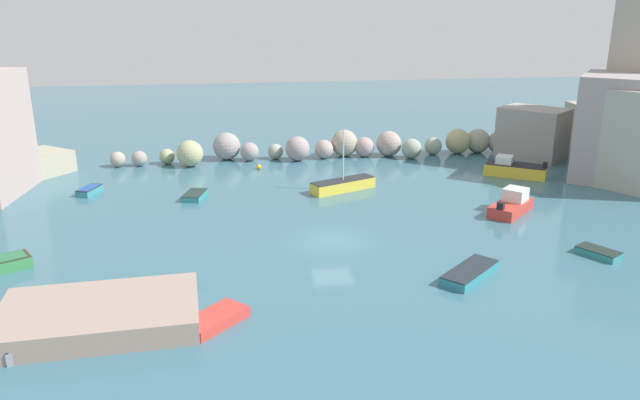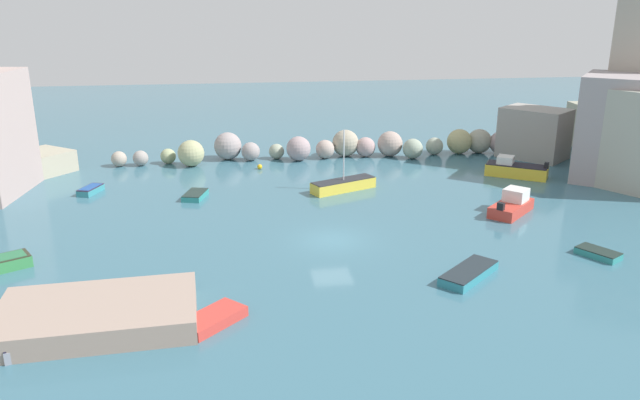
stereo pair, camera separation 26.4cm
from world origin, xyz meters
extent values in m
plane|color=#3A697B|center=(0.00, 0.00, 0.00)|extent=(160.00, 160.00, 0.00)
cube|color=#ACA38C|center=(-23.45, 18.02, 0.93)|extent=(8.23, 8.80, 1.86)
cube|color=#9B9791|center=(22.42, 18.49, 2.35)|extent=(6.80, 7.02, 4.70)
cube|color=#9F9395|center=(26.04, 9.97, 4.31)|extent=(9.90, 9.83, 8.62)
cube|color=#A09E88|center=(31.46, 20.45, 2.17)|extent=(6.45, 7.95, 4.33)
sphere|color=#A69A8B|center=(-16.03, 20.70, 0.69)|extent=(1.38, 1.38, 1.38)
sphere|color=gray|center=(-14.14, 20.71, 0.69)|extent=(1.38, 1.38, 1.38)
sphere|color=#A1AA7A|center=(-11.74, 21.09, 0.70)|extent=(1.39, 1.39, 1.39)
sphere|color=tan|center=(-9.59, 19.89, 1.19)|extent=(2.37, 2.37, 2.37)
sphere|color=#9C9191|center=(-6.29, 21.96, 1.28)|extent=(2.56, 2.56, 2.56)
sphere|color=gray|center=(-4.20, 21.18, 0.86)|extent=(1.72, 1.72, 1.72)
sphere|color=#99A18A|center=(-1.77, 21.45, 0.72)|extent=(1.44, 1.44, 1.44)
sphere|color=#A28D91|center=(0.23, 20.54, 1.14)|extent=(2.27, 2.27, 2.27)
sphere|color=#AD998F|center=(2.81, 20.99, 0.89)|extent=(1.77, 1.77, 1.77)
sphere|color=#A59B85|center=(4.89, 21.63, 1.27)|extent=(2.54, 2.54, 2.54)
sphere|color=#AE908F|center=(6.74, 21.12, 0.94)|extent=(1.88, 1.88, 1.88)
sphere|color=#AA958B|center=(9.12, 21.01, 1.20)|extent=(2.40, 2.40, 2.40)
sphere|color=#96A491|center=(10.99, 19.71, 0.95)|extent=(1.90, 1.90, 1.90)
sphere|color=#95A08D|center=(13.54, 20.95, 0.84)|extent=(1.67, 1.67, 1.67)
sphere|color=tan|center=(16.07, 21.05, 1.20)|extent=(2.40, 2.40, 2.40)
sphere|color=gray|center=(18.12, 21.04, 1.17)|extent=(2.35, 2.35, 2.35)
sphere|color=#A38F91|center=(20.04, 20.39, 1.10)|extent=(2.20, 2.20, 2.20)
cube|color=#A28A7B|center=(-12.31, -8.91, 0.55)|extent=(9.11, 5.81, 1.10)
sphere|color=gold|center=(-3.55, 17.89, 0.22)|extent=(0.44, 0.44, 0.44)
cube|color=yellow|center=(2.63, 10.43, 0.41)|extent=(5.47, 3.47, 0.82)
cube|color=#25272C|center=(2.63, 10.43, 0.85)|extent=(5.36, 3.40, 0.06)
cylinder|color=silver|center=(2.63, 10.43, 2.82)|extent=(0.10, 0.10, 4.01)
cube|color=#388949|center=(-18.87, -1.69, 0.32)|extent=(3.32, 2.73, 0.64)
cube|color=#2E3021|center=(-18.87, -1.69, 0.67)|extent=(3.25, 2.68, 0.06)
cube|color=#2D7047|center=(-18.87, -1.69, 0.68)|extent=(2.82, 2.32, 0.08)
cube|color=teal|center=(-8.83, 10.11, 0.20)|extent=(1.98, 2.77, 0.39)
cube|color=#1F2F2B|center=(-8.83, 10.11, 0.42)|extent=(1.94, 2.71, 0.06)
cube|color=teal|center=(6.40, -6.43, 0.23)|extent=(4.10, 3.88, 0.46)
cube|color=#20292F|center=(6.40, -6.43, 0.49)|extent=(4.01, 3.80, 0.06)
cube|color=gray|center=(-15.34, -9.86, 0.28)|extent=(2.69, 3.93, 0.55)
cube|color=#1F1E31|center=(-15.34, -9.86, 0.58)|extent=(2.63, 3.85, 0.06)
cube|color=yellow|center=(17.93, 12.32, 0.49)|extent=(5.22, 4.34, 0.98)
cube|color=black|center=(17.93, 12.32, 1.01)|extent=(5.11, 4.26, 0.06)
cube|color=silver|center=(17.11, 12.86, 1.33)|extent=(1.86, 1.89, 0.70)
cube|color=black|center=(19.89, 11.02, 1.23)|extent=(0.54, 0.57, 0.50)
cube|color=#C63B2F|center=(13.26, 3.25, 0.39)|extent=(4.20, 4.10, 0.77)
cube|color=silver|center=(13.76, 3.72, 1.21)|extent=(2.09, 2.09, 0.88)
cube|color=black|center=(11.87, 1.94, 1.02)|extent=(0.56, 0.57, 0.50)
cube|color=teal|center=(-16.92, 12.53, 0.22)|extent=(1.79, 2.55, 0.45)
cube|color=#2C2035|center=(-16.92, 12.53, 0.48)|extent=(1.75, 2.50, 0.06)
cube|color=#234C93|center=(-16.92, 12.53, 0.49)|extent=(1.52, 2.17, 0.08)
cube|color=#CC3B32|center=(-7.14, -9.52, 0.25)|extent=(3.30, 3.28, 0.50)
cube|color=teal|center=(14.93, -4.78, 0.18)|extent=(2.27, 2.67, 0.36)
cube|color=#1E2D29|center=(14.93, -4.78, 0.39)|extent=(2.22, 2.62, 0.06)
camera|label=1|loc=(-6.18, -35.22, 14.14)|focal=34.59mm
camera|label=2|loc=(-5.92, -35.26, 14.14)|focal=34.59mm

